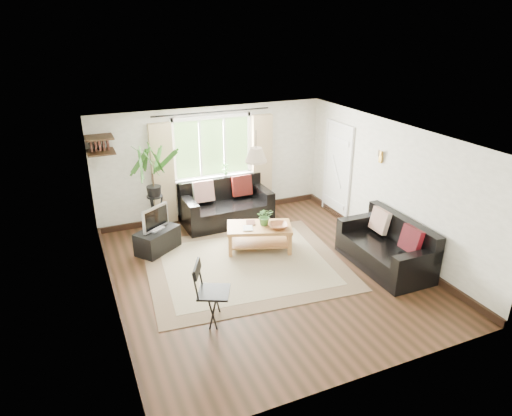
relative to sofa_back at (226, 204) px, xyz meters
name	(u,v)px	position (x,y,z in m)	size (l,w,h in m)	color
floor	(265,272)	(-0.11, -2.23, -0.44)	(5.50, 5.50, 0.00)	black
ceiling	(266,136)	(-0.11, -2.23, 1.96)	(5.50, 5.50, 0.00)	white
wall_back	(213,163)	(-0.11, 0.52, 0.76)	(5.00, 0.02, 2.40)	beige
wall_front	(368,295)	(-0.11, -4.98, 0.76)	(5.00, 0.02, 2.40)	beige
wall_left	(106,235)	(-2.61, -2.23, 0.76)	(0.02, 5.50, 2.40)	beige
wall_right	(390,187)	(2.39, -2.23, 0.76)	(0.02, 5.50, 2.40)	beige
rug	(245,264)	(-0.32, -1.85, -0.43)	(3.39, 2.91, 0.02)	beige
window	(213,147)	(-0.11, 0.48, 1.11)	(2.50, 0.16, 2.16)	white
door	(337,172)	(2.36, -0.53, 0.56)	(0.06, 0.96, 2.06)	silver
corner_shelf	(100,145)	(-2.36, 0.27, 1.45)	(0.50, 0.50, 0.34)	black
pendant_lamp	(256,151)	(-0.11, -1.83, 1.61)	(0.36, 0.36, 0.54)	beige
wall_sconce	(380,155)	(2.32, -1.93, 1.30)	(0.12, 0.12, 0.28)	beige
sofa_back	(226,204)	(0.00, 0.00, 0.00)	(1.85, 0.93, 0.87)	black
sofa_right	(385,245)	(1.89, -2.86, -0.02)	(0.88, 1.76, 0.83)	black
coffee_table	(259,238)	(0.14, -1.41, -0.19)	(1.19, 0.65, 0.49)	brown
table_plant	(265,216)	(0.26, -1.39, 0.22)	(0.31, 0.27, 0.34)	#3A6C2B
bowl	(278,226)	(0.43, -1.63, 0.09)	(0.35, 0.35, 0.09)	brown
book_a	(243,228)	(-0.18, -1.40, 0.06)	(0.17, 0.24, 0.02)	silver
book_b	(246,223)	(-0.04, -1.20, 0.06)	(0.16, 0.22, 0.02)	#502C20
tv_stand	(158,240)	(-1.63, -0.71, -0.22)	(0.81, 0.46, 0.44)	black
tv	(155,218)	(-1.63, -0.71, 0.24)	(0.63, 0.21, 0.48)	#A5A5AA
palm_stand	(154,192)	(-1.50, -0.04, 0.49)	(0.72, 0.72, 1.86)	black
folding_chair	(214,293)	(-1.34, -3.18, 0.03)	(0.48, 0.48, 0.93)	black
sill_plant	(226,169)	(0.14, 0.40, 0.63)	(0.14, 0.10, 0.27)	#2D6023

